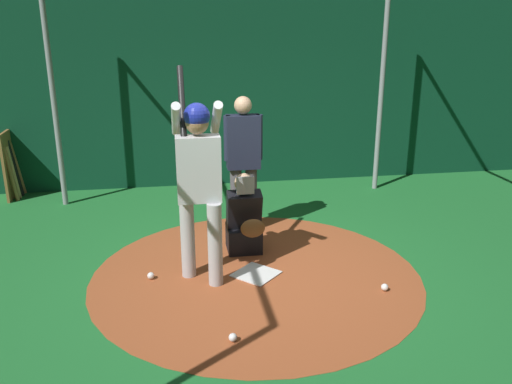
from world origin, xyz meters
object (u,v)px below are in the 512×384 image
batter (198,175)px  baseball_1 (233,337)px  baseball_0 (151,276)px  baseball_2 (385,287)px  umpire (243,157)px  catcher (245,221)px  bat_rack (12,166)px  home_plate (256,274)px

batter → baseball_1: bearing=8.7°
baseball_0 → baseball_2: 2.46m
baseball_2 → batter: bearing=-107.3°
umpire → baseball_2: (1.88, 1.19, -0.95)m
baseball_0 → baseball_2: bearing=74.6°
catcher → umpire: bearing=172.7°
baseball_2 → baseball_0: bearing=-105.4°
umpire → baseball_0: 1.95m
baseball_2 → umpire: bearing=-147.7°
batter → baseball_1: (1.21, 0.18, -1.12)m
umpire → bat_rack: 3.96m
umpire → batter: bearing=-26.1°
catcher → umpire: (-0.67, 0.09, 0.61)m
umpire → baseball_1: umpire is taller
batter → umpire: size_ratio=1.25×
bat_rack → baseball_1: 5.41m
baseball_0 → baseball_2: same height
home_plate → baseball_0: baseball_0 is taller
bat_rack → baseball_0: size_ratio=14.20×
catcher → bat_rack: 4.25m
catcher → baseball_2: size_ratio=13.20×
bat_rack → umpire: bearing=59.0°
baseball_2 → catcher: bearing=-133.6°
catcher → home_plate: bearing=2.9°
catcher → baseball_2: 1.79m
baseball_0 → baseball_2: (0.65, 2.37, 0.00)m
baseball_2 → home_plate: bearing=-114.8°
baseball_0 → catcher: bearing=117.0°
batter → baseball_2: batter is taller
bat_rack → baseball_2: bearing=49.4°
catcher → baseball_0: size_ratio=13.20×
catcher → baseball_2: catcher is taller
umpire → baseball_1: bearing=-10.3°
umpire → baseball_1: size_ratio=23.86×
bat_rack → catcher: bearing=50.7°
batter → baseball_0: 1.25m
catcher → umpire: 0.91m
umpire → baseball_0: (1.23, -1.18, -0.95)m
home_plate → catcher: (-0.64, -0.03, 0.37)m
umpire → baseball_1: 2.73m
home_plate → umpire: umpire is taller
baseball_1 → baseball_2: (-0.64, 1.64, 0.00)m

